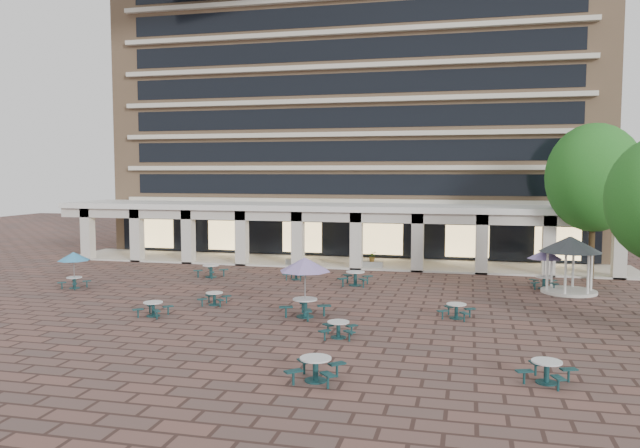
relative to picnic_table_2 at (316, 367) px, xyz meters
The scene contains 19 objects.
ground 12.08m from the picnic_table_2, 114.32° to the left, with size 120.00×120.00×0.00m, color brown.
apartment_building 38.75m from the picnic_table_2, 97.76° to the left, with size 40.00×15.50×25.20m.
retail_arcade 26.40m from the picnic_table_2, 100.91° to the left, with size 42.00×6.60×4.40m.
picnic_table_2 is the anchor object (origin of this frame).
picnic_table_3 7.40m from the picnic_table_2, 11.98° to the left, with size 2.00×2.00×0.73m.
picnic_table_4 21.60m from the picnic_table_2, 144.62° to the left, with size 1.82×1.82×2.11m.
picnic_table_5 11.95m from the picnic_table_2, 143.56° to the left, with size 1.59×1.59×0.68m.
picnic_table_6 9.19m from the picnic_table_2, 107.02° to the left, with size 2.41×2.41×2.79m.
picnic_table_7 5.38m from the picnic_table_2, 93.92° to the left, with size 1.62×1.62×0.68m.
picnic_table_8 12.75m from the picnic_table_2, 127.74° to the left, with size 1.51×1.51×0.65m.
picnic_table_9 19.21m from the picnic_table_2, 107.58° to the left, with size 1.51×1.51×0.64m.
picnic_table_10 10.83m from the picnic_table_2, 66.94° to the left, with size 1.78×1.78×0.69m.
picnic_table_11 20.83m from the picnic_table_2, 64.25° to the left, with size 1.96×1.96×2.27m.
picnic_table_12 21.25m from the picnic_table_2, 122.41° to the left, with size 2.11×2.11×0.79m.
picnic_table_13 17.28m from the picnic_table_2, 96.00° to the left, with size 1.93×1.93×0.84m.
gazebo 20.57m from the picnic_table_2, 59.96° to the left, with size 3.39×3.39×3.16m.
tree_east_c 26.47m from the picnic_table_2, 61.62° to the left, with size 5.88×5.88×9.80m.
planter_left 25.00m from the picnic_table_2, 107.07° to the left, with size 1.50×0.60×1.16m.
planter_right 23.97m from the picnic_table_2, 94.32° to the left, with size 1.50×0.62×1.23m.
Camera 1 is at (9.69, -30.08, 6.72)m, focal length 35.00 mm.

